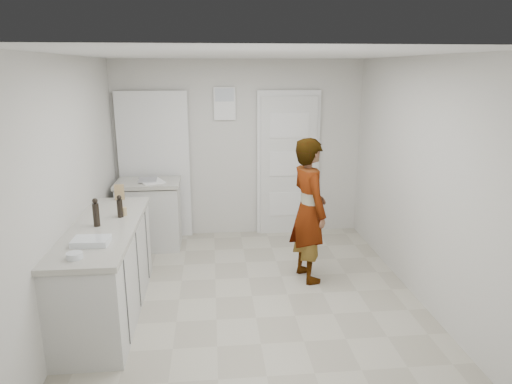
{
  "coord_description": "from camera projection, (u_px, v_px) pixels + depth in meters",
  "views": [
    {
      "loc": [
        -0.39,
        -4.43,
        2.38
      ],
      "look_at": [
        0.08,
        0.4,
        1.05
      ],
      "focal_mm": 32.0,
      "sensor_mm": 36.0,
      "label": 1
    }
  ],
  "objects": [
    {
      "name": "ground",
      "position": [
        252.0,
        296.0,
        4.92
      ],
      "size": [
        4.0,
        4.0,
        0.0
      ],
      "primitive_type": "plane",
      "color": "#9F9985",
      "rests_on": "ground"
    },
    {
      "name": "room_shell",
      "position": [
        228.0,
        166.0,
        6.51
      ],
      "size": [
        4.0,
        4.0,
        4.0
      ],
      "color": "beige",
      "rests_on": "ground"
    },
    {
      "name": "main_counter",
      "position": [
        107.0,
        273.0,
        4.48
      ],
      "size": [
        0.64,
        1.96,
        0.93
      ],
      "color": "silver",
      "rests_on": "ground"
    },
    {
      "name": "side_counter",
      "position": [
        150.0,
        217.0,
        6.18
      ],
      "size": [
        0.84,
        0.61,
        0.93
      ],
      "color": "silver",
      "rests_on": "ground"
    },
    {
      "name": "person",
      "position": [
        309.0,
        210.0,
        5.14
      ],
      "size": [
        0.53,
        0.68,
        1.65
      ],
      "primitive_type": "imported",
      "rotation": [
        0.0,
        0.0,
        1.81
      ],
      "color": "silver",
      "rests_on": "ground"
    },
    {
      "name": "cake_mix_box",
      "position": [
        119.0,
        192.0,
        5.19
      ],
      "size": [
        0.11,
        0.06,
        0.17
      ],
      "primitive_type": "cube",
      "rotation": [
        0.0,
        0.0,
        0.14
      ],
      "color": "olive",
      "rests_on": "main_counter"
    },
    {
      "name": "spice_jar",
      "position": [
        124.0,
        211.0,
        4.64
      ],
      "size": [
        0.05,
        0.05,
        0.08
      ],
      "primitive_type": "cylinder",
      "color": "tan",
      "rests_on": "main_counter"
    },
    {
      "name": "oil_cruet_a",
      "position": [
        120.0,
        207.0,
        4.57
      ],
      "size": [
        0.06,
        0.06,
        0.23
      ],
      "color": "black",
      "rests_on": "main_counter"
    },
    {
      "name": "oil_cruet_b",
      "position": [
        96.0,
        213.0,
        4.3
      ],
      "size": [
        0.06,
        0.06,
        0.28
      ],
      "color": "black",
      "rests_on": "main_counter"
    },
    {
      "name": "baking_dish",
      "position": [
        91.0,
        241.0,
        3.88
      ],
      "size": [
        0.31,
        0.22,
        0.05
      ],
      "rotation": [
        0.0,
        0.0,
        -0.03
      ],
      "color": "silver",
      "rests_on": "main_counter"
    },
    {
      "name": "egg_bowl",
      "position": [
        74.0,
        256.0,
        3.59
      ],
      "size": [
        0.13,
        0.13,
        0.05
      ],
      "color": "silver",
      "rests_on": "main_counter"
    },
    {
      "name": "papers",
      "position": [
        152.0,
        181.0,
        6.03
      ],
      "size": [
        0.4,
        0.44,
        0.01
      ],
      "primitive_type": "cube",
      "rotation": [
        0.0,
        0.0,
        0.42
      ],
      "color": "white",
      "rests_on": "side_counter"
    }
  ]
}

